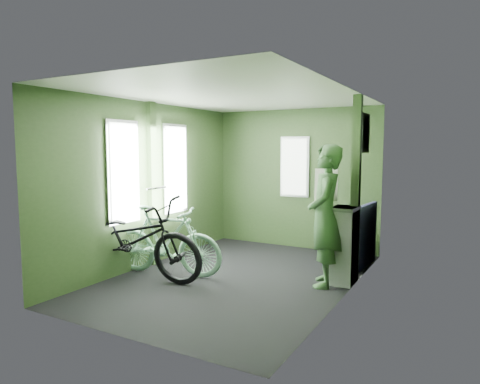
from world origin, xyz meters
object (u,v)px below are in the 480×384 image
(passenger, at_px, (325,216))
(bicycle_mint, at_px, (166,275))
(bench_seat, at_px, (352,247))
(waste_box, at_px, (344,245))
(bicycle_black, at_px, (134,279))

(passenger, bearing_deg, bicycle_mint, -88.45)
(bench_seat, bearing_deg, passenger, -88.62)
(waste_box, xyz_separation_m, bench_seat, (-0.12, 0.87, -0.21))
(bicycle_mint, distance_m, waste_box, 2.31)
(bicycle_black, bearing_deg, passenger, -71.72)
(passenger, bearing_deg, waste_box, 121.66)
(bicycle_black, distance_m, bicycle_mint, 0.42)
(bicycle_mint, relative_size, bench_seat, 1.76)
(bench_seat, bearing_deg, waste_box, -77.44)
(bicycle_mint, bearing_deg, bicycle_black, 128.84)
(bicycle_mint, height_order, passenger, passenger)
(passenger, xyz_separation_m, bench_seat, (0.07, 1.08, -0.59))
(bicycle_black, bearing_deg, waste_box, -69.22)
(bicycle_black, height_order, passenger, passenger)
(passenger, height_order, bench_seat, passenger)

